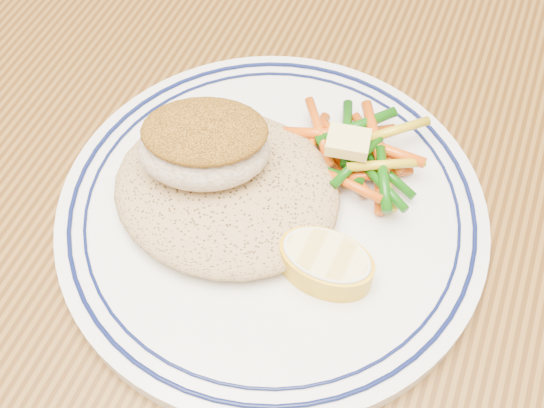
{
  "coord_description": "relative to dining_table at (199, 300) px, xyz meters",
  "views": [
    {
      "loc": [
        0.14,
        -0.2,
        1.15
      ],
      "look_at": [
        0.05,
        0.03,
        0.77
      ],
      "focal_mm": 45.0,
      "sensor_mm": 36.0,
      "label": 1
    }
  ],
  "objects": [
    {
      "name": "rice_pilaf",
      "position": [
        0.02,
        0.03,
        0.13
      ],
      "size": [
        0.15,
        0.14,
        0.03
      ],
      "primitive_type": "ellipsoid",
      "color": "#A78453",
      "rests_on": "plate"
    },
    {
      "name": "lemon_wedge",
      "position": [
        0.1,
        0.0,
        0.13
      ],
      "size": [
        0.06,
        0.06,
        0.02
      ],
      "color": "yellow",
      "rests_on": "plate"
    },
    {
      "name": "vegetable_pile",
      "position": [
        0.09,
        0.09,
        0.13
      ],
      "size": [
        0.1,
        0.09,
        0.03
      ],
      "color": "#CE4C0A",
      "rests_on": "plate"
    },
    {
      "name": "dining_table",
      "position": [
        0.0,
        0.0,
        0.0
      ],
      "size": [
        1.5,
        0.9,
        0.75
      ],
      "color": "#4B2D0F",
      "rests_on": "ground"
    },
    {
      "name": "butter_pat",
      "position": [
        0.08,
        0.08,
        0.14
      ],
      "size": [
        0.03,
        0.03,
        0.01
      ],
      "primitive_type": "cube",
      "rotation": [
        0.0,
        0.0,
        0.16
      ],
      "color": "#FCE47B",
      "rests_on": "vegetable_pile"
    },
    {
      "name": "plate",
      "position": [
        0.05,
        0.03,
        0.11
      ],
      "size": [
        0.29,
        0.29,
        0.02
      ],
      "color": "white",
      "rests_on": "dining_table"
    },
    {
      "name": "fish_fillet",
      "position": [
        0.0,
        0.04,
        0.16
      ],
      "size": [
        0.1,
        0.09,
        0.04
      ],
      "color": "beige",
      "rests_on": "rice_pilaf"
    }
  ]
}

